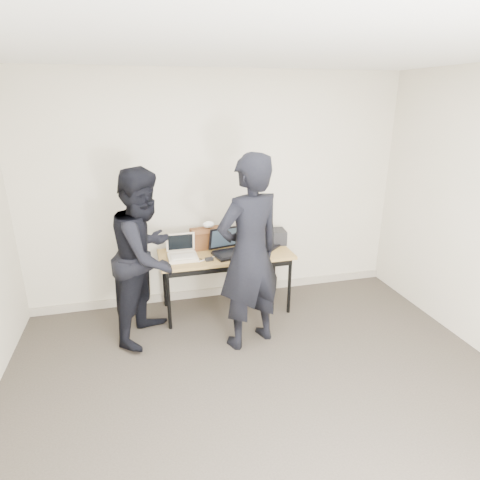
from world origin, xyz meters
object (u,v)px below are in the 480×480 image
object	(u,v)px
laptop_beige	(182,253)
laptop_right	(261,241)
desk	(226,258)
leather_satchel	(206,238)
person_typist	(250,254)
person_observer	(146,256)
equipment_box	(273,237)
laptop_center	(229,248)

from	to	relation	value
laptop_beige	laptop_right	xyz separation A→B (m)	(0.95, 0.14, 0.01)
desk	leather_satchel	size ratio (longest dim) A/B	3.96
desk	person_typist	size ratio (longest dim) A/B	0.78
desk	person_observer	size ratio (longest dim) A/B	0.84
laptop_beige	leather_satchel	distance (m)	0.41
laptop_beige	equipment_box	bearing A→B (deg)	9.70
laptop_center	person_typist	world-z (taller)	person_typist
desk	leather_satchel	distance (m)	0.34
leather_satchel	laptop_center	bearing A→B (deg)	-57.24
desk	person_observer	world-z (taller)	person_observer
laptop_right	person_observer	size ratio (longest dim) A/B	0.29
laptop_beige	equipment_box	xyz separation A→B (m)	(1.12, 0.21, 0.03)
laptop_right	equipment_box	bearing A→B (deg)	-22.24
desk	person_typist	world-z (taller)	person_typist
laptop_center	laptop_right	world-z (taller)	laptop_center
laptop_center	person_typist	bearing A→B (deg)	-98.16
leather_satchel	desk	bearing A→B (deg)	-59.61
desk	person_observer	bearing A→B (deg)	-162.00
leather_satchel	equipment_box	distance (m)	0.81
laptop_center	equipment_box	distance (m)	0.64
laptop_beige	person_observer	world-z (taller)	person_observer
laptop_center	equipment_box	xyz separation A→B (m)	(0.60, 0.21, 0.02)
laptop_beige	person_observer	size ratio (longest dim) A/B	0.18
person_observer	equipment_box	bearing A→B (deg)	-43.47
equipment_box	person_typist	distance (m)	1.07
person_typist	person_observer	world-z (taller)	person_typist
laptop_beige	laptop_center	xyz separation A→B (m)	(0.53, -0.00, 0.01)
desk	laptop_center	size ratio (longest dim) A/B	3.41
desk	laptop_right	distance (m)	0.49
laptop_beige	equipment_box	size ratio (longest dim) A/B	1.11
leather_satchel	equipment_box	bearing A→B (deg)	-10.36
equipment_box	person_typist	bearing A→B (deg)	-121.38
equipment_box	laptop_beige	bearing A→B (deg)	-169.54
laptop_right	leather_satchel	bearing A→B (deg)	127.94
desk	person_observer	xyz separation A→B (m)	(-0.88, -0.30, 0.23)
laptop_center	person_typist	size ratio (longest dim) A/B	0.23
desk	equipment_box	distance (m)	0.67
leather_satchel	equipment_box	world-z (taller)	leather_satchel
laptop_center	leather_satchel	xyz separation A→B (m)	(-0.21, 0.24, 0.06)
desk	laptop_center	distance (m)	0.13
laptop_beige	laptop_right	world-z (taller)	laptop_right
equipment_box	leather_satchel	bearing A→B (deg)	177.47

